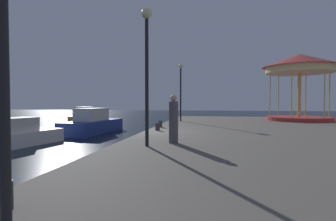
% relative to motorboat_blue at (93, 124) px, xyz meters
% --- Properties ---
extents(ground_plane, '(120.00, 120.00, 0.00)m').
position_rel_motorboat_blue_xyz_m(ground_plane, '(5.30, -5.30, -0.68)').
color(ground_plane, black).
extents(quay_dock, '(14.73, 29.94, 0.80)m').
position_rel_motorboat_blue_xyz_m(quay_dock, '(12.66, -5.30, -0.28)').
color(quay_dock, '#5B564F').
rests_on(quay_dock, ground).
extents(motorboat_blue, '(2.65, 6.00, 1.85)m').
position_rel_motorboat_blue_xyz_m(motorboat_blue, '(0.00, 0.00, 0.00)').
color(motorboat_blue, navy).
rests_on(motorboat_blue, ground).
extents(motorboat_white, '(2.72, 5.12, 1.48)m').
position_rel_motorboat_blue_xyz_m(motorboat_white, '(-1.31, -6.23, -0.14)').
color(motorboat_white, white).
rests_on(motorboat_white, ground).
extents(motorboat_yellow, '(2.49, 5.66, 1.85)m').
position_rel_motorboat_blue_xyz_m(motorboat_yellow, '(-3.58, 6.22, 0.01)').
color(motorboat_yellow, gold).
rests_on(motorboat_yellow, ground).
extents(carousel, '(5.83, 5.83, 5.38)m').
position_rel_motorboat_blue_xyz_m(carousel, '(15.75, 4.50, 4.14)').
color(carousel, '#B23333').
rests_on(carousel, quay_dock).
extents(lamp_post_mid_promenade, '(0.36, 0.36, 4.62)m').
position_rel_motorboat_blue_xyz_m(lamp_post_mid_promenade, '(6.58, -9.79, 3.24)').
color(lamp_post_mid_promenade, black).
rests_on(lamp_post_mid_promenade, quay_dock).
extents(lamp_post_far_end, '(0.36, 0.36, 4.49)m').
position_rel_motorboat_blue_xyz_m(lamp_post_far_end, '(6.33, 2.18, 3.17)').
color(lamp_post_far_end, black).
rests_on(lamp_post_far_end, quay_dock).
extents(bollard_south, '(0.24, 0.24, 0.40)m').
position_rel_motorboat_blue_xyz_m(bollard_south, '(5.93, -4.86, 0.32)').
color(bollard_south, '#2D2D33').
rests_on(bollard_south, quay_dock).
extents(bollard_north, '(0.24, 0.24, 0.40)m').
position_rel_motorboat_blue_xyz_m(bollard_north, '(5.92, -15.27, 0.32)').
color(bollard_north, '#2D2D33').
rests_on(bollard_north, quay_dock).
extents(bollard_center, '(0.24, 0.24, 0.40)m').
position_rel_motorboat_blue_xyz_m(bollard_center, '(5.71, -3.05, 0.32)').
color(bollard_center, '#2D2D33').
rests_on(bollard_center, quay_dock).
extents(person_by_the_water, '(0.34, 0.34, 1.75)m').
position_rel_motorboat_blue_xyz_m(person_by_the_water, '(7.37, -8.97, 0.94)').
color(person_by_the_water, '#514C56').
rests_on(person_by_the_water, quay_dock).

